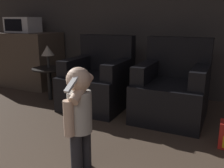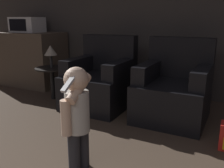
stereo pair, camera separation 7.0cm
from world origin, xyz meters
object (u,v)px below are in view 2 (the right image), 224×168
armchair_right (173,91)px  armchair_left (100,82)px  person_toddler (77,112)px  lamp (50,51)px  microwave (27,25)px

armchair_right → armchair_left: bearing=-178.7°
person_toddler → lamp: 1.90m
armchair_right → person_toddler: size_ratio=1.14×
armchair_right → person_toddler: armchair_right is taller
microwave → lamp: size_ratio=1.65×
armchair_left → person_toddler: bearing=-66.6°
armchair_right → microwave: 2.79m
armchair_right → lamp: armchair_right is taller
armchair_right → person_toddler: 1.46m
armchair_left → armchair_right: (0.98, 0.00, 0.00)m
armchair_right → lamp: 1.78m
armchair_right → person_toddler: (-0.41, -1.39, 0.15)m
armchair_left → lamp: bearing=-174.8°
armchair_left → lamp: armchair_left is taller
lamp → person_toddler: bearing=-45.2°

